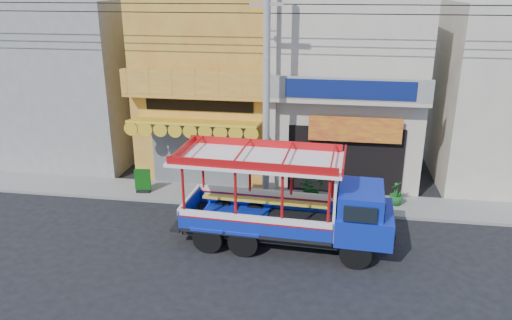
{
  "coord_description": "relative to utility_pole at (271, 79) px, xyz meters",
  "views": [
    {
      "loc": [
        1.43,
        -14.32,
        8.28
      ],
      "look_at": [
        -1.25,
        2.5,
        2.22
      ],
      "focal_mm": 35.0,
      "sensor_mm": 36.0,
      "label": 1
    }
  ],
  "objects": [
    {
      "name": "potted_plant_b",
      "position": [
        3.03,
        0.35,
        -4.49
      ],
      "size": [
        0.59,
        0.57,
        0.84
      ],
      "primitive_type": "imported",
      "rotation": [
        0.0,
        0.0,
        2.54
      ],
      "color": "#19591F",
      "rests_on": "sidewalk"
    },
    {
      "name": "filler_building_left",
      "position": [
        -10.15,
        4.7,
        -1.23
      ],
      "size": [
        6.0,
        6.0,
        7.6
      ],
      "primitive_type": "cube",
      "color": "gray",
      "rests_on": "ground"
    },
    {
      "name": "utility_pole",
      "position": [
        0.0,
        0.0,
        0.0
      ],
      "size": [
        28.0,
        0.26,
        9.0
      ],
      "color": "gray",
      "rests_on": "ground"
    },
    {
      "name": "shophouse_right",
      "position": [
        2.85,
        4.66,
        -0.93
      ],
      "size": [
        6.0,
        6.75,
        8.24
      ],
      "color": "#B8AB97",
      "rests_on": "ground"
    },
    {
      "name": "potted_plant_a",
      "position": [
        1.59,
        0.49,
        -4.36
      ],
      "size": [
        1.3,
        1.32,
        1.11
      ],
      "primitive_type": "imported",
      "rotation": [
        0.0,
        0.0,
        0.91
      ],
      "color": "#19591F",
      "rests_on": "sidewalk"
    },
    {
      "name": "green_sign",
      "position": [
        -5.31,
        0.41,
        -4.49
      ],
      "size": [
        0.66,
        0.36,
        1.0
      ],
      "color": "black",
      "rests_on": "sidewalk"
    },
    {
      "name": "party_pilaster",
      "position": [
        -0.15,
        1.55,
        -1.03
      ],
      "size": [
        0.35,
        0.3,
        8.0
      ],
      "primitive_type": "cube",
      "color": "#B8AB97",
      "rests_on": "ground"
    },
    {
      "name": "ground",
      "position": [
        0.85,
        -3.3,
        -5.03
      ],
      "size": [
        90.0,
        90.0,
        0.0
      ],
      "primitive_type": "plane",
      "color": "black",
      "rests_on": "ground"
    },
    {
      "name": "shophouse_left",
      "position": [
        -3.15,
        4.66,
        -0.92
      ],
      "size": [
        6.0,
        7.5,
        8.24
      ],
      "color": "#C6742C",
      "rests_on": "ground"
    },
    {
      "name": "songthaew_truck",
      "position": [
        1.36,
        -2.9,
        -3.45
      ],
      "size": [
        7.15,
        2.67,
        3.29
      ],
      "color": "black",
      "rests_on": "ground"
    },
    {
      "name": "potted_plant_c",
      "position": [
        4.88,
        0.78,
        -4.42
      ],
      "size": [
        0.75,
        0.75,
        0.98
      ],
      "primitive_type": "imported",
      "rotation": [
        0.0,
        0.0,
        4.21
      ],
      "color": "#19591F",
      "rests_on": "sidewalk"
    },
    {
      "name": "sidewalk",
      "position": [
        0.85,
        0.7,
        -4.97
      ],
      "size": [
        30.0,
        2.0,
        0.12
      ],
      "primitive_type": "cube",
      "color": "slate",
      "rests_on": "ground"
    }
  ]
}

